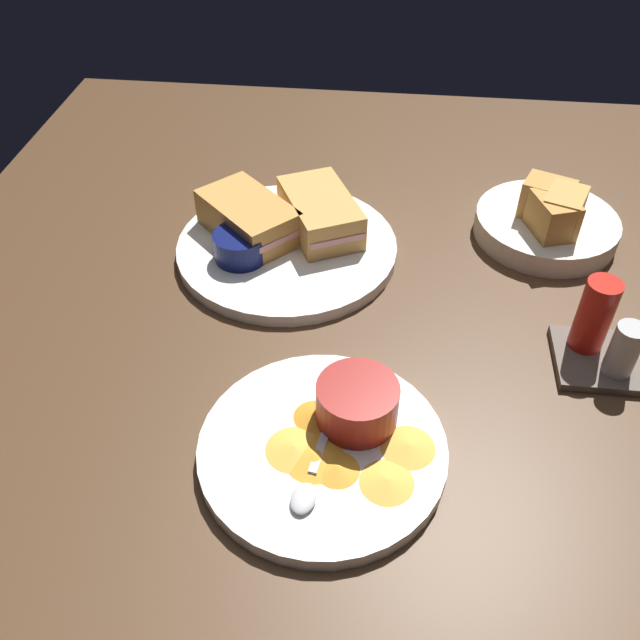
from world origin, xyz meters
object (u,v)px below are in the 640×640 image
at_px(spoon_by_gravy_ramekin, 308,486).
at_px(condiment_caddy, 602,338).
at_px(sandwich_half_far, 248,218).
at_px(plate_sandwich_main, 287,248).
at_px(ramekin_light_gravy, 357,402).
at_px(spoon_by_dark_ramekin, 283,247).
at_px(bread_basket_rear, 548,221).
at_px(ramekin_dark_sauce, 240,245).
at_px(plate_chips_companion, 322,449).
at_px(sandwich_half_near, 320,213).

height_order(spoon_by_gravy_ramekin, condiment_caddy, condiment_caddy).
bearing_deg(sandwich_half_far, plate_sandwich_main, 73.68).
bearing_deg(ramekin_light_gravy, spoon_by_dark_ramekin, -156.71).
distance_m(plate_sandwich_main, ramekin_light_gravy, 0.29).
bearing_deg(spoon_by_gravy_ramekin, bread_basket_rear, 148.71).
bearing_deg(ramekin_light_gravy, condiment_caddy, 115.99).
bearing_deg(ramekin_dark_sauce, plate_chips_companion, 25.69).
xyz_separation_m(plate_sandwich_main, spoon_by_dark_ramekin, (0.01, -0.00, 0.01)).
xyz_separation_m(spoon_by_dark_ramekin, bread_basket_rear, (-0.09, 0.33, 0.01)).
height_order(sandwich_half_near, bread_basket_rear, bread_basket_rear).
bearing_deg(ramekin_dark_sauce, spoon_by_dark_ramekin, 113.28).
bearing_deg(ramekin_light_gravy, plate_chips_companion, -39.81).
xyz_separation_m(ramekin_light_gravy, condiment_caddy, (-0.12, 0.25, -0.00)).
distance_m(plate_chips_companion, condiment_caddy, 0.32).
bearing_deg(condiment_caddy, sandwich_half_far, -112.32).
height_order(spoon_by_dark_ramekin, ramekin_light_gravy, ramekin_light_gravy).
distance_m(plate_chips_companion, ramekin_light_gravy, 0.05).
bearing_deg(plate_chips_companion, ramekin_dark_sauce, -154.31).
xyz_separation_m(sandwich_half_far, condiment_caddy, (0.17, 0.41, -0.01)).
height_order(spoon_by_dark_ramekin, spoon_by_gravy_ramekin, same).
bearing_deg(spoon_by_gravy_ramekin, condiment_caddy, 125.74).
height_order(ramekin_light_gravy, condiment_caddy, condiment_caddy).
relative_size(plate_sandwich_main, bread_basket_rear, 1.52).
distance_m(ramekin_dark_sauce, plate_chips_companion, 0.30).
relative_size(ramekin_light_gravy, spoon_by_gravy_ramekin, 0.78).
distance_m(spoon_by_dark_ramekin, spoon_by_gravy_ramekin, 0.35).
bearing_deg(sandwich_half_far, spoon_by_dark_ramekin, 58.42).
bearing_deg(plate_chips_companion, spoon_by_dark_ramekin, -164.38).
xyz_separation_m(sandwich_half_far, bread_basket_rear, (-0.06, 0.38, -0.01)).
relative_size(sandwich_half_near, ramekin_dark_sauce, 2.31).
relative_size(spoon_by_dark_ramekin, spoon_by_gravy_ramekin, 0.97).
relative_size(bread_basket_rear, condiment_caddy, 1.93).
relative_size(plate_chips_companion, bread_basket_rear, 1.27).
height_order(sandwich_half_near, plate_chips_companion, sandwich_half_near).
relative_size(ramekin_dark_sauce, spoon_by_gravy_ramekin, 0.65).
relative_size(sandwich_half_far, spoon_by_dark_ramekin, 1.52).
bearing_deg(condiment_caddy, bread_basket_rear, -173.84).
relative_size(sandwich_half_near, condiment_caddy, 1.58).
bearing_deg(sandwich_half_far, ramekin_dark_sauce, -0.85).
distance_m(sandwich_half_far, ramekin_light_gravy, 0.33).
xyz_separation_m(sandwich_half_far, spoon_by_dark_ramekin, (0.03, 0.05, -0.02)).
relative_size(plate_chips_companion, condiment_caddy, 2.44).
distance_m(ramekin_dark_sauce, spoon_by_dark_ramekin, 0.06).
distance_m(sandwich_half_near, spoon_by_gravy_ramekin, 0.39).
relative_size(plate_sandwich_main, sandwich_half_near, 1.85).
bearing_deg(ramekin_dark_sauce, spoon_by_gravy_ramekin, 21.03).
relative_size(spoon_by_gravy_ramekin, condiment_caddy, 1.05).
bearing_deg(condiment_caddy, spoon_by_dark_ramekin, -110.97).
xyz_separation_m(plate_sandwich_main, bread_basket_rear, (-0.07, 0.33, 0.02)).
bearing_deg(bread_basket_rear, sandwich_half_near, -83.27).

